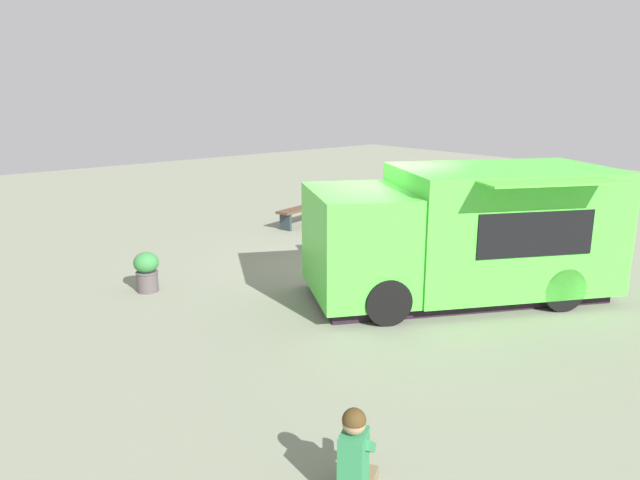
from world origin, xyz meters
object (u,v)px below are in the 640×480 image
at_px(food_truck, 464,235).
at_px(plaza_bench, 302,212).
at_px(planter_flowering_near, 365,224).
at_px(person_customer, 354,462).
at_px(planter_flowering_far, 147,270).

xyz_separation_m(food_truck, plaza_bench, (1.25, 6.15, -0.72)).
bearing_deg(planter_flowering_near, person_customer, -134.62).
bearing_deg(plaza_bench, person_customer, -125.74).
relative_size(food_truck, planter_flowering_near, 7.88).
height_order(food_truck, planter_flowering_near, food_truck).
distance_m(planter_flowering_near, plaza_bench, 2.10).
height_order(planter_flowering_near, planter_flowering_far, planter_flowering_far).
distance_m(person_customer, plaza_bench, 10.93).
height_order(person_customer, planter_flowering_far, person_customer).
xyz_separation_m(planter_flowering_near, planter_flowering_far, (-5.76, -0.32, 0.03)).
relative_size(person_customer, planter_flowering_far, 1.23).
height_order(food_truck, person_customer, food_truck).
distance_m(planter_flowering_far, plaza_bench, 5.93).
bearing_deg(plaza_bench, planter_flowering_far, -156.28).
relative_size(planter_flowering_far, plaza_bench, 0.42).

